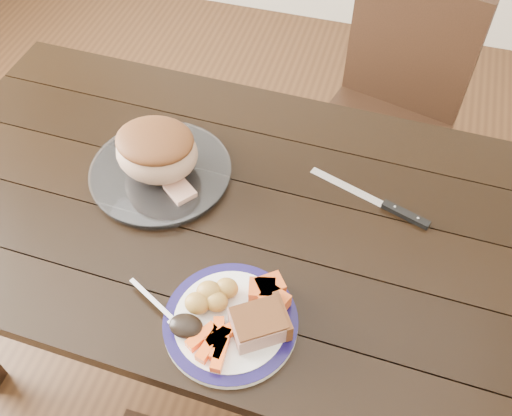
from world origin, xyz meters
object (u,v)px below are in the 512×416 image
(dining_table, at_px, (228,230))
(fork, at_px, (162,310))
(dinner_plate, at_px, (231,322))
(roast_joint, at_px, (157,153))
(chair_far, at_px, (388,109))
(carving_knife, at_px, (390,207))
(pork_slice, at_px, (259,324))
(serving_platter, at_px, (161,173))

(dining_table, relative_size, fork, 9.80)
(dinner_plate, bearing_deg, roast_joint, 130.66)
(chair_far, distance_m, roast_joint, 0.91)
(chair_far, relative_size, carving_knife, 3.00)
(pork_slice, bearing_deg, serving_platter, 135.65)
(dining_table, distance_m, fork, 0.33)
(chair_far, bearing_deg, roast_joint, 66.94)
(dining_table, height_order, fork, fork)
(chair_far, distance_m, serving_platter, 0.89)
(roast_joint, bearing_deg, fork, -67.00)
(dining_table, height_order, pork_slice, pork_slice)
(dinner_plate, height_order, roast_joint, roast_joint)
(dinner_plate, height_order, fork, fork)
(roast_joint, distance_m, carving_knife, 0.58)
(serving_platter, height_order, fork, fork)
(chair_far, relative_size, serving_platter, 2.69)
(chair_far, height_order, pork_slice, chair_far)
(dining_table, bearing_deg, carving_knife, 15.71)
(serving_platter, xyz_separation_m, carving_knife, (0.57, 0.05, -0.00))
(roast_joint, bearing_deg, dining_table, -15.41)
(chair_far, height_order, dinner_plate, chair_far)
(pork_slice, distance_m, roast_joint, 0.50)
(fork, bearing_deg, roast_joint, 140.50)
(chair_far, relative_size, pork_slice, 8.75)
(dining_table, height_order, serving_platter, serving_platter)
(chair_far, bearing_deg, carving_knife, 108.99)
(dining_table, bearing_deg, pork_slice, -60.67)
(fork, bearing_deg, chair_far, 98.28)
(dining_table, height_order, roast_joint, roast_joint)
(pork_slice, bearing_deg, dining_table, 119.33)
(dinner_plate, bearing_deg, pork_slice, -4.76)
(dining_table, height_order, chair_far, chair_far)
(fork, relative_size, carving_knife, 0.53)
(pork_slice, height_order, roast_joint, roast_joint)
(serving_platter, relative_size, carving_knife, 1.12)
(dining_table, distance_m, chair_far, 0.82)
(serving_platter, xyz_separation_m, roast_joint, (0.00, 0.00, 0.07))
(roast_joint, bearing_deg, carving_knife, 5.41)
(chair_far, height_order, serving_platter, chair_far)
(dinner_plate, relative_size, fork, 1.68)
(carving_knife, bearing_deg, pork_slice, -99.01)
(serving_platter, bearing_deg, fork, -67.00)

